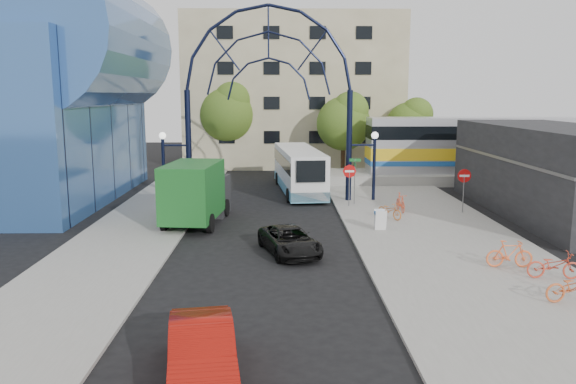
{
  "coord_description": "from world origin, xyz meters",
  "views": [
    {
      "loc": [
        0.61,
        -20.92,
        6.67
      ],
      "look_at": [
        1.05,
        6.0,
        2.02
      ],
      "focal_mm": 35.0,
      "sensor_mm": 36.0,
      "label": 1
    }
  ],
  "objects_px": {
    "bike_far_b": "(510,254)",
    "red_sedan": "(202,353)",
    "sandwich_board": "(380,217)",
    "black_suv": "(290,241)",
    "do_not_enter_sign": "(464,180)",
    "tree_north_a": "(345,120)",
    "bike_near_b": "(401,202)",
    "bike_far_a": "(554,265)",
    "city_bus": "(299,169)",
    "green_truck": "(197,193)",
    "stop_sign": "(349,175)",
    "tree_north_b": "(229,111)",
    "tree_north_c": "(411,123)",
    "train_car": "(530,145)",
    "bike_far_c": "(574,287)",
    "street_name_sign": "(355,171)",
    "gateway_arch": "(269,64)",
    "bike_near_a": "(390,210)"
  },
  "relations": [
    {
      "from": "bike_far_a",
      "to": "train_car",
      "type": "bearing_deg",
      "value": -15.71
    },
    {
      "from": "city_bus",
      "to": "green_truck",
      "type": "distance_m",
      "value": 11.34
    },
    {
      "from": "tree_north_b",
      "to": "green_truck",
      "type": "xyz_separation_m",
      "value": [
        0.19,
        -21.83,
        -3.63
      ]
    },
    {
      "from": "do_not_enter_sign",
      "to": "green_truck",
      "type": "relative_size",
      "value": 0.37
    },
    {
      "from": "train_car",
      "to": "red_sedan",
      "type": "xyz_separation_m",
      "value": [
        -21.21,
        -30.58,
        -2.19
      ]
    },
    {
      "from": "tree_north_b",
      "to": "bike_far_a",
      "type": "bearing_deg",
      "value": -65.43
    },
    {
      "from": "gateway_arch",
      "to": "black_suv",
      "type": "height_order",
      "value": "gateway_arch"
    },
    {
      "from": "tree_north_a",
      "to": "bike_far_a",
      "type": "xyz_separation_m",
      "value": [
        4.41,
        -27.53,
        -3.99
      ]
    },
    {
      "from": "do_not_enter_sign",
      "to": "tree_north_c",
      "type": "distance_m",
      "value": 18.11
    },
    {
      "from": "tree_north_a",
      "to": "green_truck",
      "type": "height_order",
      "value": "tree_north_a"
    },
    {
      "from": "do_not_enter_sign",
      "to": "bike_far_c",
      "type": "distance_m",
      "value": 14.02
    },
    {
      "from": "bike_far_a",
      "to": "bike_far_c",
      "type": "height_order",
      "value": "bike_far_c"
    },
    {
      "from": "bike_near_b",
      "to": "bike_far_a",
      "type": "bearing_deg",
      "value": -78.87
    },
    {
      "from": "street_name_sign",
      "to": "bike_far_a",
      "type": "xyz_separation_m",
      "value": [
        5.33,
        -14.2,
        -1.51
      ]
    },
    {
      "from": "city_bus",
      "to": "green_truck",
      "type": "relative_size",
      "value": 1.66
    },
    {
      "from": "gateway_arch",
      "to": "bike_far_c",
      "type": "bearing_deg",
      "value": -60.7
    },
    {
      "from": "city_bus",
      "to": "do_not_enter_sign",
      "type": "bearing_deg",
      "value": -46.95
    },
    {
      "from": "stop_sign",
      "to": "bike_far_b",
      "type": "bearing_deg",
      "value": -69.11
    },
    {
      "from": "train_car",
      "to": "bike_near_a",
      "type": "relative_size",
      "value": 14.59
    },
    {
      "from": "tree_north_a",
      "to": "sandwich_board",
      "type": "bearing_deg",
      "value": -91.5
    },
    {
      "from": "tree_north_c",
      "to": "bike_far_c",
      "type": "bearing_deg",
      "value": -93.71
    },
    {
      "from": "sandwich_board",
      "to": "city_bus",
      "type": "xyz_separation_m",
      "value": [
        -3.6,
        11.93,
        0.83
      ]
    },
    {
      "from": "stop_sign",
      "to": "bike_far_a",
      "type": "relative_size",
      "value": 1.32
    },
    {
      "from": "sandwich_board",
      "to": "black_suv",
      "type": "distance_m",
      "value": 5.91
    },
    {
      "from": "tree_north_a",
      "to": "bike_far_c",
      "type": "bearing_deg",
      "value": -82.49
    },
    {
      "from": "train_car",
      "to": "tree_north_a",
      "type": "bearing_deg",
      "value": 164.2
    },
    {
      "from": "do_not_enter_sign",
      "to": "black_suv",
      "type": "height_order",
      "value": "do_not_enter_sign"
    },
    {
      "from": "tree_north_a",
      "to": "green_truck",
      "type": "distance_m",
      "value": 20.56
    },
    {
      "from": "do_not_enter_sign",
      "to": "tree_north_a",
      "type": "height_order",
      "value": "tree_north_a"
    },
    {
      "from": "bike_near_a",
      "to": "bike_far_c",
      "type": "xyz_separation_m",
      "value": [
        3.5,
        -12.41,
        0.05
      ]
    },
    {
      "from": "gateway_arch",
      "to": "black_suv",
      "type": "bearing_deg",
      "value": -84.87
    },
    {
      "from": "bike_near_a",
      "to": "bike_far_c",
      "type": "distance_m",
      "value": 12.9
    },
    {
      "from": "street_name_sign",
      "to": "bike_far_a",
      "type": "height_order",
      "value": "street_name_sign"
    },
    {
      "from": "sandwich_board",
      "to": "black_suv",
      "type": "relative_size",
      "value": 0.24
    },
    {
      "from": "tree_north_a",
      "to": "green_truck",
      "type": "relative_size",
      "value": 1.04
    },
    {
      "from": "do_not_enter_sign",
      "to": "bike_near_b",
      "type": "distance_m",
      "value": 3.72
    },
    {
      "from": "tree_north_a",
      "to": "tree_north_c",
      "type": "xyz_separation_m",
      "value": [
        6.0,
        2.0,
        -0.33
      ]
    },
    {
      "from": "stop_sign",
      "to": "tree_north_b",
      "type": "xyz_separation_m",
      "value": [
        -8.68,
        17.93,
        3.27
      ]
    },
    {
      "from": "green_truck",
      "to": "gateway_arch",
      "type": "bearing_deg",
      "value": 63.94
    },
    {
      "from": "bike_far_b",
      "to": "red_sedan",
      "type": "bearing_deg",
      "value": 131.51
    },
    {
      "from": "sandwich_board",
      "to": "green_truck",
      "type": "height_order",
      "value": "green_truck"
    },
    {
      "from": "street_name_sign",
      "to": "bike_near_b",
      "type": "bearing_deg",
      "value": -43.71
    },
    {
      "from": "street_name_sign",
      "to": "train_car",
      "type": "height_order",
      "value": "train_car"
    },
    {
      "from": "tree_north_a",
      "to": "stop_sign",
      "type": "bearing_deg",
      "value": -95.42
    },
    {
      "from": "red_sedan",
      "to": "bike_far_b",
      "type": "height_order",
      "value": "red_sedan"
    },
    {
      "from": "bike_near_a",
      "to": "do_not_enter_sign",
      "type": "bearing_deg",
      "value": -15.63
    },
    {
      "from": "gateway_arch",
      "to": "city_bus",
      "type": "bearing_deg",
      "value": 62.96
    },
    {
      "from": "green_truck",
      "to": "bike_near_a",
      "type": "bearing_deg",
      "value": 8.12
    },
    {
      "from": "stop_sign",
      "to": "bike_far_a",
      "type": "height_order",
      "value": "stop_sign"
    },
    {
      "from": "green_truck",
      "to": "red_sedan",
      "type": "xyz_separation_m",
      "value": [
        2.48,
        -16.68,
        -0.92
      ]
    }
  ]
}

